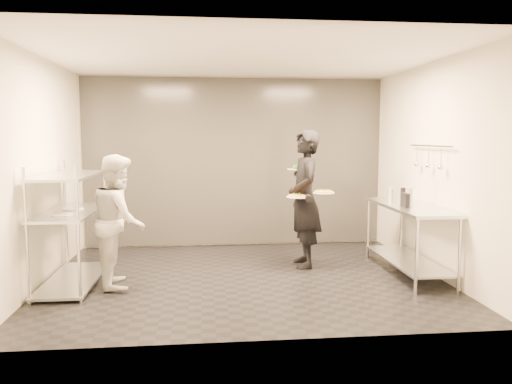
{
  "coord_description": "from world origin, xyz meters",
  "views": [
    {
      "loc": [
        -0.52,
        -6.27,
        1.82
      ],
      "look_at": [
        0.16,
        0.17,
        1.1
      ],
      "focal_mm": 35.0,
      "sensor_mm": 36.0,
      "label": 1
    }
  ],
  "objects": [
    {
      "name": "pizza_plate_far",
      "position": [
        1.09,
        0.27,
        1.08
      ],
      "size": [
        0.29,
        0.29,
        0.05
      ],
      "color": "white",
      "rests_on": "waiter"
    },
    {
      "name": "utensil_rail",
      "position": [
        2.43,
        -0.0,
        1.55
      ],
      "size": [
        0.07,
        1.2,
        0.31
      ],
      "color": "silver",
      "rests_on": "room_shell"
    },
    {
      "name": "bottle_dark",
      "position": [
        2.1,
        0.04,
        1.03
      ],
      "size": [
        0.07,
        0.07,
        0.23
      ],
      "primitive_type": "cylinder",
      "color": "black",
      "rests_on": "prep_counter"
    },
    {
      "name": "pizza_plate_near",
      "position": [
        0.77,
        0.34,
        1.02
      ],
      "size": [
        0.34,
        0.34,
        0.05
      ],
      "color": "white",
      "rests_on": "waiter"
    },
    {
      "name": "bottle_green",
      "position": [
        1.99,
        0.16,
        1.03
      ],
      "size": [
        0.06,
        0.06,
        0.22
      ],
      "primitive_type": "cylinder",
      "color": "#93A094",
      "rests_on": "prep_counter"
    },
    {
      "name": "chef",
      "position": [
        -1.55,
        -0.12,
        0.8
      ],
      "size": [
        0.72,
        0.86,
        1.61
      ],
      "primitive_type": "imported",
      "rotation": [
        0.0,
        0.0,
        1.72
      ],
      "color": "silver",
      "rests_on": "ground"
    },
    {
      "name": "bottle_clear",
      "position": [
        2.17,
        -0.03,
        1.03
      ],
      "size": [
        0.07,
        0.07,
        0.23
      ],
      "primitive_type": "cylinder",
      "color": "#93A094",
      "rests_on": "prep_counter"
    },
    {
      "name": "pos_monitor",
      "position": [
        2.06,
        -0.14,
        1.01
      ],
      "size": [
        0.08,
        0.26,
        0.18
      ],
      "primitive_type": "cube",
      "rotation": [
        0.0,
        0.0,
        -0.11
      ],
      "color": "black",
      "rests_on": "prep_counter"
    },
    {
      "name": "salad_plate",
      "position": [
        0.83,
        0.78,
        1.37
      ],
      "size": [
        0.3,
        0.3,
        0.07
      ],
      "color": "white",
      "rests_on": "waiter"
    },
    {
      "name": "pass_rack",
      "position": [
        -2.15,
        -0.0,
        0.77
      ],
      "size": [
        0.6,
        1.6,
        1.5
      ],
      "color": "silver",
      "rests_on": "ground"
    },
    {
      "name": "waiter",
      "position": [
        0.88,
        0.53,
        0.96
      ],
      "size": [
        0.47,
        0.7,
        1.91
      ],
      "primitive_type": "imported",
      "rotation": [
        0.0,
        0.0,
        -1.56
      ],
      "color": "black",
      "rests_on": "ground"
    },
    {
      "name": "prep_counter",
      "position": [
        2.18,
        0.0,
        0.63
      ],
      "size": [
        0.6,
        1.8,
        0.92
      ],
      "color": "silver",
      "rests_on": "ground"
    },
    {
      "name": "room_shell",
      "position": [
        0.0,
        1.18,
        1.4
      ],
      "size": [
        5.0,
        4.0,
        2.8
      ],
      "color": "black",
      "rests_on": "ground"
    }
  ]
}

